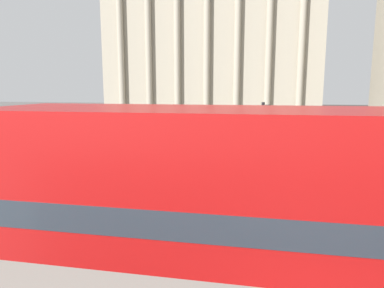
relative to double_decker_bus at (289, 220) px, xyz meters
The scene contains 7 objects.
double_decker_bus is the anchor object (origin of this frame).
plaza_building_left 52.60m from the double_decker_bus, 98.70° to the left, with size 32.33×17.19×22.98m.
traffic_light_near 7.45m from the double_decker_bus, 92.48° to the left, with size 0.42×0.24×4.07m.
traffic_light_mid 14.85m from the double_decker_bus, 95.78° to the left, with size 0.42×0.24×3.43m.
car_navy 25.12m from the double_decker_bus, 106.25° to the left, with size 4.20×1.93×1.35m.
pedestrian_black 16.02m from the double_decker_bus, 80.73° to the left, with size 0.32×0.32×1.63m.
pedestrian_olive 24.18m from the double_decker_bus, 82.20° to the left, with size 0.32×0.32×1.82m.
Camera 1 is at (-0.97, -2.28, 4.60)m, focal length 32.00 mm.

